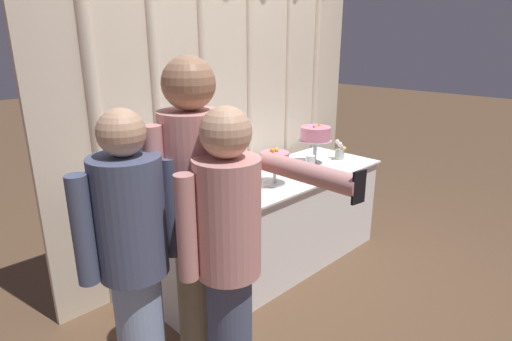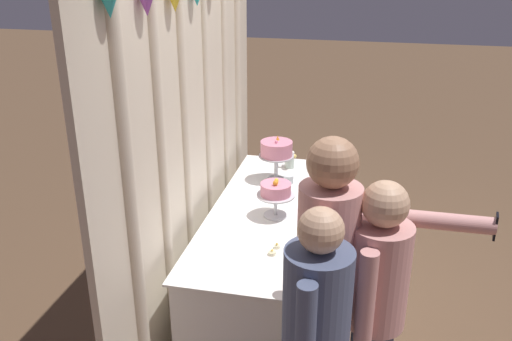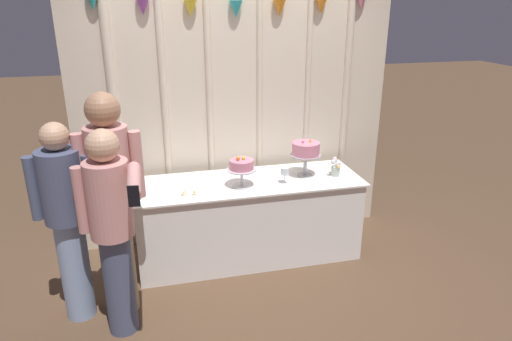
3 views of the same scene
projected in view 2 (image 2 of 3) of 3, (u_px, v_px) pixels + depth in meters
ground_plane at (275, 301)px, 4.12m from camera, size 24.00×24.00×0.00m
draped_curtain at (193, 127)px, 3.70m from camera, size 2.98×0.14×2.60m
cake_table at (262, 256)px, 4.00m from camera, size 2.03×0.70×0.75m
cake_display_nearleft at (276, 192)px, 3.69m from camera, size 0.26×0.26×0.28m
cake_display_nearright at (276, 150)px, 4.24m from camera, size 0.27×0.27×0.36m
wine_glass at (288, 180)px, 4.06m from camera, size 0.07×0.07×0.15m
flower_vase at (290, 159)px, 4.54m from camera, size 0.13×0.10×0.17m
tealight_far_left at (272, 253)px, 3.29m from camera, size 0.05×0.05×0.04m
tealight_near_left at (277, 246)px, 3.36m from camera, size 0.04×0.04×0.04m
guest_man_dark_suit at (326, 282)px, 2.66m from camera, size 0.46×0.31×1.70m
guest_girl_blue_dress at (377, 308)px, 2.65m from camera, size 0.44×0.70×1.52m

